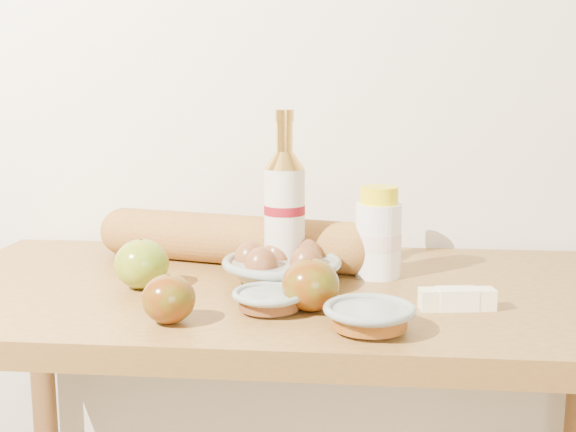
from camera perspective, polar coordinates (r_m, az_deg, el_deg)
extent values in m
cube|color=silver|center=(1.47, 1.41, 13.33)|extent=(3.50, 0.02, 2.60)
cube|color=olive|center=(1.19, 0.14, -6.40)|extent=(1.20, 0.60, 0.04)
cylinder|color=beige|center=(1.21, -0.28, -0.62)|extent=(0.08, 0.08, 0.18)
cylinder|color=maroon|center=(1.21, -0.28, 0.52)|extent=(0.08, 0.08, 0.02)
cone|color=gold|center=(1.19, -0.28, 4.43)|extent=(0.08, 0.08, 0.03)
cylinder|color=gold|center=(1.19, -0.28, 6.30)|extent=(0.03, 0.03, 0.05)
cylinder|color=gold|center=(1.19, -0.28, 7.94)|extent=(0.04, 0.04, 0.02)
cylinder|color=white|center=(1.23, 7.14, -1.92)|extent=(0.10, 0.10, 0.13)
cylinder|color=silver|center=(1.23, 7.14, -1.92)|extent=(0.10, 0.10, 0.03)
cylinder|color=yellow|center=(1.22, 7.22, 1.64)|extent=(0.08, 0.08, 0.03)
torus|color=gray|center=(1.17, -0.50, -3.68)|extent=(0.24, 0.24, 0.01)
ellipsoid|color=brown|center=(1.15, -2.14, -4.13)|extent=(0.07, 0.07, 0.07)
ellipsoid|color=brown|center=(1.16, 1.46, -3.97)|extent=(0.07, 0.07, 0.07)
ellipsoid|color=brown|center=(1.21, -0.80, -3.41)|extent=(0.07, 0.07, 0.07)
ellipsoid|color=brown|center=(1.20, -2.98, -3.59)|extent=(0.07, 0.07, 0.07)
ellipsoid|color=brown|center=(1.21, 1.46, -3.39)|extent=(0.07, 0.07, 0.07)
cylinder|color=#AE7735|center=(1.31, -4.36, -1.87)|extent=(0.46, 0.20, 0.09)
sphere|color=#AE7735|center=(1.42, -12.79, -1.20)|extent=(0.11, 0.11, 0.09)
sphere|color=#AE7735|center=(1.24, 5.27, -2.59)|extent=(0.11, 0.11, 0.09)
ellipsoid|color=olive|center=(1.18, -11.48, -3.72)|extent=(0.10, 0.10, 0.08)
cylinder|color=#4D3419|center=(1.17, -11.54, -2.11)|extent=(0.01, 0.01, 0.01)
ellipsoid|color=maroon|center=(1.00, -9.40, -6.48)|extent=(0.10, 0.10, 0.07)
cylinder|color=#482F18|center=(1.00, -9.45, -4.89)|extent=(0.01, 0.01, 0.01)
ellipsoid|color=maroon|center=(1.04, 1.80, -5.46)|extent=(0.09, 0.09, 0.08)
cylinder|color=#4B3419|center=(1.03, 1.81, -3.72)|extent=(0.01, 0.01, 0.01)
torus|color=gray|center=(1.04, -1.48, -6.15)|extent=(0.14, 0.14, 0.01)
cylinder|color=brown|center=(1.05, -1.48, -6.73)|extent=(0.11, 0.11, 0.02)
torus|color=gray|center=(0.97, 6.46, -7.32)|extent=(0.13, 0.13, 0.01)
cylinder|color=brown|center=(0.97, 6.45, -8.03)|extent=(0.11, 0.11, 0.02)
cube|color=#FEF9C5|center=(1.08, 13.21, -6.41)|extent=(0.11, 0.05, 0.03)
cube|color=white|center=(1.08, 13.21, -6.41)|extent=(0.06, 0.04, 0.03)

